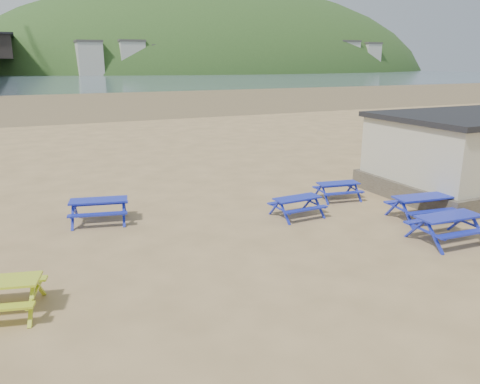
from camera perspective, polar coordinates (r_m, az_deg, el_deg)
name	(u,v)px	position (r m, az deg, el deg)	size (l,w,h in m)	color
ground	(246,238)	(14.12, 0.69, -5.64)	(400.00, 400.00, 0.00)	tan
wet_sand	(69,101)	(67.32, -20.08, 10.36)	(400.00, 400.00, 0.00)	olive
sea	(38,76)	(182.05, -23.44, 12.79)	(400.00, 400.00, 0.00)	#435460
picnic_table_blue_a	(99,211)	(16.07, -16.78, -2.20)	(2.11, 1.84, 0.77)	#2115B5
picnic_table_blue_b	(297,207)	(16.06, 6.97, -1.81)	(1.68, 1.38, 0.68)	#2115B5
picnic_table_blue_c	(338,191)	(18.31, 11.83, 0.13)	(1.75, 1.50, 0.66)	#2115B5
picnic_table_blue_e	(447,228)	(15.01, 23.94, -4.08)	(2.01, 1.65, 0.81)	#2115B5
picnic_table_blue_f	(421,208)	(16.76, 21.24, -1.81)	(2.10, 1.78, 0.80)	#2115B5
amenity_block	(472,153)	(20.95, 26.43, 4.24)	(7.40, 5.40, 3.15)	#665B4C
headland_town	(215,90)	(260.25, -3.08, 12.32)	(264.00, 144.00, 108.00)	#2D4C1E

